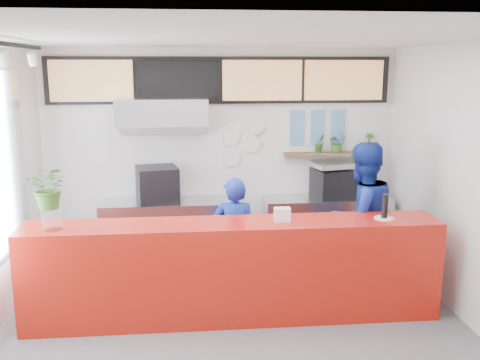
% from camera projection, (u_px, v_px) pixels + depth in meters
% --- Properties ---
extents(floor, '(5.00, 5.00, 0.00)m').
position_uv_depth(floor, '(237.00, 334.00, 5.58)').
color(floor, slate).
rests_on(floor, ground).
extents(ceiling, '(5.00, 5.00, 0.00)m').
position_uv_depth(ceiling, '(237.00, 38.00, 4.95)').
color(ceiling, silver).
extents(wall_back, '(5.00, 0.00, 5.00)m').
position_uv_depth(wall_back, '(221.00, 154.00, 7.70)').
color(wall_back, white).
rests_on(wall_back, ground).
extents(wall_right, '(0.00, 5.00, 5.00)m').
position_uv_depth(wall_right, '(478.00, 189.00, 5.50)').
color(wall_right, white).
rests_on(wall_right, ground).
extents(service_counter, '(4.50, 0.60, 1.10)m').
position_uv_depth(service_counter, '(234.00, 271.00, 5.85)').
color(service_counter, '#B4180C').
rests_on(service_counter, ground).
extents(cream_band, '(5.00, 0.02, 0.80)m').
position_uv_depth(cream_band, '(221.00, 77.00, 7.46)').
color(cream_band, beige).
rests_on(cream_band, wall_back).
extents(prep_bench, '(1.80, 0.60, 0.90)m').
position_uv_depth(prep_bench, '(167.00, 232.00, 7.55)').
color(prep_bench, '#B2B5BA').
rests_on(prep_bench, ground).
extents(panini_oven, '(0.63, 0.63, 0.48)m').
position_uv_depth(panini_oven, '(157.00, 184.00, 7.39)').
color(panini_oven, black).
rests_on(panini_oven, prep_bench).
extents(extraction_hood, '(1.20, 0.70, 0.35)m').
position_uv_depth(extraction_hood, '(163.00, 111.00, 7.14)').
color(extraction_hood, '#B2B5BA').
rests_on(extraction_hood, ceiling).
extents(hood_lip, '(1.20, 0.69, 0.31)m').
position_uv_depth(hood_lip, '(163.00, 126.00, 7.19)').
color(hood_lip, '#B2B5BA').
rests_on(hood_lip, ceiling).
extents(right_bench, '(1.80, 0.60, 0.90)m').
position_uv_depth(right_bench, '(326.00, 227.00, 7.76)').
color(right_bench, '#B2B5BA').
rests_on(right_bench, ground).
extents(espresso_machine, '(0.72, 0.58, 0.41)m').
position_uv_depth(espresso_machine, '(337.00, 183.00, 7.64)').
color(espresso_machine, black).
rests_on(espresso_machine, right_bench).
extents(espresso_tray, '(0.84, 0.67, 0.07)m').
position_uv_depth(espresso_tray, '(337.00, 164.00, 7.58)').
color(espresso_tray, '#B3B6BA').
rests_on(espresso_tray, espresso_machine).
extents(herb_shelf, '(1.40, 0.18, 0.04)m').
position_uv_depth(herb_shelf, '(332.00, 154.00, 7.75)').
color(herb_shelf, brown).
rests_on(herb_shelf, wall_back).
extents(menu_board_far_left, '(1.10, 0.10, 0.55)m').
position_uv_depth(menu_board_far_left, '(92.00, 81.00, 7.20)').
color(menu_board_far_left, tan).
rests_on(menu_board_far_left, wall_back).
extents(menu_board_mid_left, '(1.10, 0.10, 0.55)m').
position_uv_depth(menu_board_mid_left, '(178.00, 81.00, 7.30)').
color(menu_board_mid_left, black).
rests_on(menu_board_mid_left, wall_back).
extents(menu_board_mid_right, '(1.10, 0.10, 0.55)m').
position_uv_depth(menu_board_mid_right, '(262.00, 80.00, 7.41)').
color(menu_board_mid_right, tan).
rests_on(menu_board_mid_right, wall_back).
extents(menu_board_far_right, '(1.10, 0.10, 0.55)m').
position_uv_depth(menu_board_far_right, '(344.00, 80.00, 7.52)').
color(menu_board_far_right, tan).
rests_on(menu_board_far_right, wall_back).
extents(soffit, '(4.80, 0.04, 0.65)m').
position_uv_depth(soffit, '(221.00, 80.00, 7.44)').
color(soffit, black).
rests_on(soffit, wall_back).
extents(track_rail, '(0.05, 2.40, 0.04)m').
position_uv_depth(track_rail, '(2.00, 44.00, 4.76)').
color(track_rail, black).
rests_on(track_rail, ceiling).
extents(dec_plate_a, '(0.24, 0.03, 0.24)m').
position_uv_depth(dec_plate_a, '(232.00, 137.00, 7.63)').
color(dec_plate_a, silver).
rests_on(dec_plate_a, wall_back).
extents(dec_plate_b, '(0.24, 0.03, 0.24)m').
position_uv_depth(dec_plate_b, '(252.00, 144.00, 7.68)').
color(dec_plate_b, silver).
rests_on(dec_plate_b, wall_back).
extents(dec_plate_c, '(0.24, 0.03, 0.24)m').
position_uv_depth(dec_plate_c, '(232.00, 158.00, 7.69)').
color(dec_plate_c, silver).
rests_on(dec_plate_c, wall_back).
extents(dec_plate_d, '(0.24, 0.03, 0.24)m').
position_uv_depth(dec_plate_d, '(256.00, 126.00, 7.63)').
color(dec_plate_d, silver).
rests_on(dec_plate_d, wall_back).
extents(photo_frame_a, '(0.20, 0.02, 0.25)m').
position_uv_depth(photo_frame_a, '(297.00, 119.00, 7.68)').
color(photo_frame_a, '#598CBF').
rests_on(photo_frame_a, wall_back).
extents(photo_frame_b, '(0.20, 0.02, 0.25)m').
position_uv_depth(photo_frame_b, '(318.00, 119.00, 7.70)').
color(photo_frame_b, '#598CBF').
rests_on(photo_frame_b, wall_back).
extents(photo_frame_c, '(0.20, 0.02, 0.25)m').
position_uv_depth(photo_frame_c, '(338.00, 119.00, 7.73)').
color(photo_frame_c, '#598CBF').
rests_on(photo_frame_c, wall_back).
extents(photo_frame_d, '(0.20, 0.02, 0.25)m').
position_uv_depth(photo_frame_d, '(297.00, 136.00, 7.73)').
color(photo_frame_d, '#598CBF').
rests_on(photo_frame_d, wall_back).
extents(photo_frame_e, '(0.20, 0.02, 0.25)m').
position_uv_depth(photo_frame_e, '(317.00, 136.00, 7.76)').
color(photo_frame_e, '#598CBF').
rests_on(photo_frame_e, wall_back).
extents(photo_frame_f, '(0.20, 0.02, 0.25)m').
position_uv_depth(photo_frame_f, '(337.00, 136.00, 7.78)').
color(photo_frame_f, '#598CBF').
rests_on(photo_frame_f, wall_back).
extents(staff_center, '(0.58, 0.42, 1.48)m').
position_uv_depth(staff_center, '(234.00, 238.00, 6.35)').
color(staff_center, navy).
rests_on(staff_center, ground).
extents(staff_right, '(1.09, 0.97, 1.87)m').
position_uv_depth(staff_right, '(361.00, 219.00, 6.45)').
color(staff_right, navy).
rests_on(staff_right, ground).
extents(herb_b, '(0.18, 0.17, 0.27)m').
position_uv_depth(herb_b, '(320.00, 143.00, 7.70)').
color(herb_b, '#336623').
rests_on(herb_b, herb_shelf).
extents(herb_c, '(0.32, 0.30, 0.29)m').
position_uv_depth(herb_c, '(337.00, 142.00, 7.72)').
color(herb_c, '#336623').
rests_on(herb_c, herb_shelf).
extents(herb_d, '(0.19, 0.18, 0.27)m').
position_uv_depth(herb_d, '(369.00, 143.00, 7.77)').
color(herb_d, '#336623').
rests_on(herb_d, herb_shelf).
extents(glass_vase, '(0.23, 0.23, 0.25)m').
position_uv_depth(glass_vase, '(52.00, 218.00, 5.46)').
color(glass_vase, silver).
rests_on(glass_vase, service_counter).
extents(basil_vase, '(0.45, 0.40, 0.45)m').
position_uv_depth(basil_vase, '(49.00, 187.00, 5.39)').
color(basil_vase, '#336623').
rests_on(basil_vase, glass_vase).
extents(napkin_holder, '(0.17, 0.11, 0.15)m').
position_uv_depth(napkin_holder, '(282.00, 215.00, 5.76)').
color(napkin_holder, white).
rests_on(napkin_holder, service_counter).
extents(white_plate, '(0.22, 0.22, 0.02)m').
position_uv_depth(white_plate, '(384.00, 218.00, 5.86)').
color(white_plate, white).
rests_on(white_plate, service_counter).
extents(pepper_mill, '(0.07, 0.07, 0.26)m').
position_uv_depth(pepper_mill, '(385.00, 206.00, 5.83)').
color(pepper_mill, black).
rests_on(pepper_mill, white_plate).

